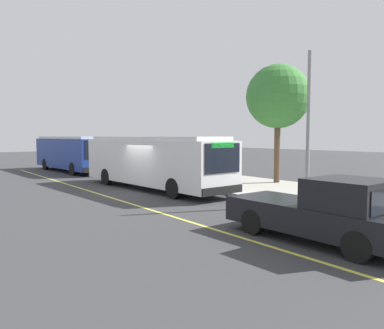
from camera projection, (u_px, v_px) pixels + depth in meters
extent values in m
plane|color=#38383A|center=(144.00, 192.00, 20.28)|extent=(120.00, 120.00, 0.00)
cube|color=#A8A399|center=(228.00, 182.00, 23.83)|extent=(44.00, 6.40, 0.15)
cube|color=#E0D64C|center=(105.00, 196.00, 18.98)|extent=(36.00, 0.14, 0.01)
cube|color=white|center=(153.00, 162.00, 21.31)|extent=(11.17, 3.24, 2.40)
cube|color=silver|center=(153.00, 138.00, 21.21)|extent=(10.28, 2.93, 0.20)
cube|color=black|center=(223.00, 158.00, 17.05)|extent=(0.18, 2.17, 1.34)
cube|color=black|center=(171.00, 156.00, 22.11)|extent=(9.69, 0.65, 1.06)
cube|color=#197259|center=(172.00, 177.00, 22.21)|extent=(10.46, 0.69, 0.28)
cube|color=#26D83F|center=(223.00, 145.00, 17.00)|extent=(0.12, 1.40, 0.24)
cube|color=black|center=(223.00, 190.00, 17.15)|extent=(0.24, 2.50, 0.36)
cylinder|color=black|center=(210.00, 184.00, 19.51)|extent=(1.02, 0.34, 1.00)
cylinder|color=black|center=(174.00, 188.00, 18.03)|extent=(1.02, 0.34, 1.00)
cylinder|color=black|center=(139.00, 174.00, 24.65)|extent=(1.02, 0.34, 1.00)
cylinder|color=black|center=(107.00, 177.00, 23.17)|extent=(1.02, 0.34, 1.00)
cube|color=navy|center=(72.00, 153.00, 31.92)|extent=(10.47, 3.02, 2.40)
cube|color=silver|center=(71.00, 138.00, 31.82)|extent=(9.63, 2.73, 0.20)
cube|color=black|center=(99.00, 150.00, 27.86)|extent=(0.14, 2.17, 1.34)
cube|color=black|center=(86.00, 149.00, 32.71)|extent=(9.11, 0.46, 1.06)
cube|color=yellow|center=(86.00, 164.00, 32.80)|extent=(9.84, 0.48, 0.28)
cube|color=#26D83F|center=(99.00, 142.00, 27.81)|extent=(0.09, 1.40, 0.24)
cube|color=black|center=(99.00, 169.00, 27.96)|extent=(0.19, 2.50, 0.36)
cylinder|color=black|center=(102.00, 167.00, 30.23)|extent=(1.01, 0.33, 1.00)
cylinder|color=black|center=(73.00, 169.00, 28.78)|extent=(1.01, 0.33, 1.00)
cylinder|color=black|center=(71.00, 163.00, 35.13)|extent=(1.01, 0.33, 1.00)
cylinder|color=black|center=(46.00, 164.00, 33.68)|extent=(1.01, 0.33, 1.00)
cube|color=black|center=(317.00, 217.00, 10.78)|extent=(5.47, 2.20, 0.75)
cube|color=black|center=(350.00, 194.00, 9.98)|extent=(1.96, 1.97, 0.80)
cylinder|color=black|center=(358.00, 247.00, 8.94)|extent=(0.77, 0.27, 0.76)
cylinder|color=black|center=(290.00, 214.00, 12.62)|extent=(0.77, 0.27, 0.76)
cylinder|color=black|center=(253.00, 222.00, 11.50)|extent=(0.77, 0.27, 0.76)
cylinder|color=#333338|center=(219.00, 161.00, 24.88)|extent=(0.10, 0.10, 2.40)
cylinder|color=#333338|center=(204.00, 162.00, 24.11)|extent=(0.10, 0.10, 2.40)
cylinder|color=#333338|center=(196.00, 159.00, 26.97)|extent=(0.10, 0.10, 2.40)
cylinder|color=#333338|center=(181.00, 160.00, 26.20)|extent=(0.10, 0.10, 2.40)
cube|color=#333338|center=(200.00, 142.00, 25.45)|extent=(2.90, 1.60, 0.08)
cube|color=#4C606B|center=(207.00, 160.00, 25.92)|extent=(2.47, 0.04, 2.16)
cube|color=navy|center=(188.00, 160.00, 26.59)|extent=(0.06, 1.11, 1.82)
cube|color=brown|center=(201.00, 171.00, 25.83)|extent=(1.60, 0.44, 0.06)
cube|color=brown|center=(204.00, 167.00, 25.95)|extent=(1.60, 0.05, 0.44)
cube|color=#333338|center=(195.00, 174.00, 26.42)|extent=(0.08, 0.40, 0.45)
cube|color=#333338|center=(208.00, 175.00, 25.27)|extent=(0.08, 0.40, 0.45)
cylinder|color=#333338|center=(204.00, 161.00, 21.87)|extent=(0.07, 0.07, 2.80)
cube|color=white|center=(204.00, 142.00, 21.78)|extent=(0.44, 0.03, 0.56)
cube|color=red|center=(204.00, 142.00, 21.77)|extent=(0.40, 0.01, 0.16)
cylinder|color=#282D47|center=(212.00, 175.00, 23.43)|extent=(0.14, 0.14, 0.85)
cylinder|color=#282D47|center=(210.00, 175.00, 23.32)|extent=(0.14, 0.14, 0.85)
cube|color=red|center=(211.00, 163.00, 23.32)|extent=(0.24, 0.40, 0.62)
sphere|color=tan|center=(211.00, 156.00, 23.29)|extent=(0.22, 0.22, 0.22)
cylinder|color=brown|center=(277.00, 152.00, 23.18)|extent=(0.36, 0.36, 3.77)
sphere|color=#387A33|center=(278.00, 96.00, 22.93)|extent=(3.84, 3.84, 3.84)
cylinder|color=gray|center=(308.00, 127.00, 16.13)|extent=(0.16, 0.16, 6.40)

